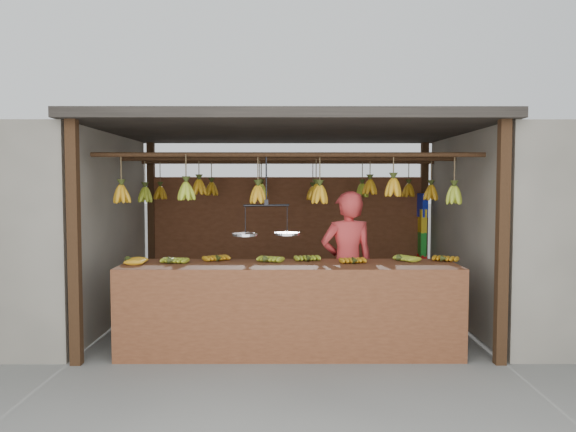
{
  "coord_description": "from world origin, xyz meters",
  "views": [
    {
      "loc": [
        -0.01,
        -6.71,
        1.71
      ],
      "look_at": [
        0.0,
        0.3,
        1.3
      ],
      "focal_mm": 35.0,
      "sensor_mm": 36.0,
      "label": 1
    }
  ],
  "objects": [
    {
      "name": "balance_scale",
      "position": [
        -0.22,
        -1.0,
        1.24
      ],
      "size": [
        0.68,
        0.35,
        0.83
      ],
      "color": "black",
      "rests_on": "ground"
    },
    {
      "name": "vendor",
      "position": [
        0.65,
        -0.6,
        0.81
      ],
      "size": [
        0.65,
        0.48,
        1.62
      ],
      "primitive_type": "imported",
      "rotation": [
        0.0,
        0.0,
        3.31
      ],
      "color": "#BF3333",
      "rests_on": "ground"
    },
    {
      "name": "hanging_bananas",
      "position": [
        -0.01,
        0.0,
        1.61
      ],
      "size": [
        3.62,
        2.26,
        0.38
      ],
      "color": "#BD8214",
      "rests_on": "ground"
    },
    {
      "name": "stall",
      "position": [
        0.0,
        0.33,
        1.97
      ],
      "size": [
        4.3,
        3.3,
        2.4
      ],
      "color": "black",
      "rests_on": "ground"
    },
    {
      "name": "ground",
      "position": [
        0.0,
        0.0,
        0.0
      ],
      "size": [
        80.0,
        80.0,
        0.0
      ],
      "primitive_type": "plane",
      "color": "#5B5B57"
    },
    {
      "name": "counter",
      "position": [
        0.01,
        -1.22,
        0.71
      ],
      "size": [
        3.48,
        0.77,
        0.96
      ],
      "color": "brown",
      "rests_on": "ground"
    },
    {
      "name": "bag_bundles",
      "position": [
        1.94,
        1.35,
        0.98
      ],
      "size": [
        0.08,
        0.26,
        1.22
      ],
      "color": "#1426BF",
      "rests_on": "ground"
    }
  ]
}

